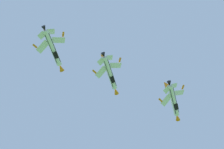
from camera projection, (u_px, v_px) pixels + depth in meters
name	position (u px, v px, depth m)	size (l,w,h in m)	color
fighter_jet_lead	(174.00, 101.00, 98.71)	(12.70, 12.09, 5.31)	white
fighter_jet_left_wing	(110.00, 74.00, 97.33)	(12.70, 12.20, 5.08)	white
fighter_jet_right_wing	(53.00, 49.00, 92.76)	(12.70, 12.21, 5.05)	white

